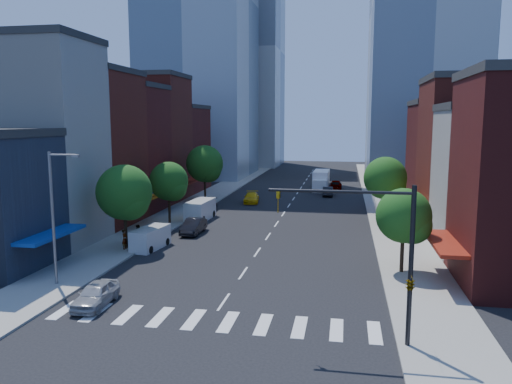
% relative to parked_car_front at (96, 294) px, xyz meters
% --- Properties ---
extents(ground, '(220.00, 220.00, 0.00)m').
position_rel_parked_car_front_xyz_m(ground, '(7.50, 2.00, -0.72)').
color(ground, black).
rests_on(ground, ground).
extents(sidewalk_left, '(5.00, 120.00, 0.15)m').
position_rel_parked_car_front_xyz_m(sidewalk_left, '(-5.00, 42.00, -0.65)').
color(sidewalk_left, gray).
rests_on(sidewalk_left, ground).
extents(sidewalk_right, '(5.00, 120.00, 0.15)m').
position_rel_parked_car_front_xyz_m(sidewalk_right, '(20.00, 42.00, -0.65)').
color(sidewalk_right, gray).
rests_on(sidewalk_right, ground).
extents(crosswalk, '(19.00, 3.00, 0.01)m').
position_rel_parked_car_front_xyz_m(crosswalk, '(7.50, -1.00, -0.72)').
color(crosswalk, silver).
rests_on(crosswalk, ground).
extents(bldg_left_1, '(12.00, 8.00, 18.00)m').
position_rel_parked_car_front_xyz_m(bldg_left_1, '(-13.50, 14.00, 8.28)').
color(bldg_left_1, silver).
rests_on(bldg_left_1, ground).
extents(bldg_left_2, '(12.00, 9.00, 16.00)m').
position_rel_parked_car_front_xyz_m(bldg_left_2, '(-13.50, 22.50, 7.28)').
color(bldg_left_2, '#5D1B16').
rests_on(bldg_left_2, ground).
extents(bldg_left_3, '(12.00, 8.00, 15.00)m').
position_rel_parked_car_front_xyz_m(bldg_left_3, '(-13.50, 31.00, 6.78)').
color(bldg_left_3, '#4D1413').
rests_on(bldg_left_3, ground).
extents(bldg_left_4, '(12.00, 9.00, 17.00)m').
position_rel_parked_car_front_xyz_m(bldg_left_4, '(-13.50, 39.50, 7.78)').
color(bldg_left_4, '#5D1B16').
rests_on(bldg_left_4, ground).
extents(bldg_left_5, '(12.00, 10.00, 13.00)m').
position_rel_parked_car_front_xyz_m(bldg_left_5, '(-13.50, 49.00, 5.78)').
color(bldg_left_5, '#4D1413').
rests_on(bldg_left_5, ground).
extents(bldg_right_2, '(12.00, 10.00, 15.00)m').
position_rel_parked_car_front_xyz_m(bldg_right_2, '(28.50, 26.00, 6.78)').
color(bldg_right_2, '#5D1B16').
rests_on(bldg_right_2, ground).
extents(bldg_right_3, '(12.00, 10.00, 13.00)m').
position_rel_parked_car_front_xyz_m(bldg_right_3, '(28.50, 36.00, 5.78)').
color(bldg_right_3, '#4D1413').
rests_on(bldg_right_3, ground).
extents(tower_ne, '(18.00, 20.00, 60.00)m').
position_rel_parked_car_front_xyz_m(tower_ne, '(27.50, 64.00, 29.28)').
color(tower_ne, '#9EA5AD').
rests_on(tower_ne, ground).
extents(tower_far_w, '(18.00, 18.00, 56.00)m').
position_rel_parked_car_front_xyz_m(tower_far_w, '(-10.50, 97.00, 27.28)').
color(tower_far_w, '#9EA5AD').
rests_on(tower_far_w, ground).
extents(traffic_signal, '(7.24, 2.24, 8.00)m').
position_rel_parked_car_front_xyz_m(traffic_signal, '(17.44, -2.50, 3.43)').
color(traffic_signal, black).
rests_on(traffic_signal, sidewalk_right).
extents(streetlight, '(2.25, 0.25, 9.00)m').
position_rel_parked_car_front_xyz_m(streetlight, '(-4.31, 3.00, 4.55)').
color(streetlight, slate).
rests_on(streetlight, sidewalk_left).
extents(tree_left_near, '(4.80, 4.80, 7.30)m').
position_rel_parked_car_front_xyz_m(tree_left_near, '(-3.85, 12.92, 4.14)').
color(tree_left_near, black).
rests_on(tree_left_near, sidewalk_left).
extents(tree_left_mid, '(4.20, 4.20, 6.65)m').
position_rel_parked_car_front_xyz_m(tree_left_mid, '(-3.85, 23.92, 3.80)').
color(tree_left_mid, black).
rests_on(tree_left_mid, sidewalk_left).
extents(tree_left_far, '(5.00, 5.00, 7.75)m').
position_rel_parked_car_front_xyz_m(tree_left_far, '(-3.85, 37.92, 4.48)').
color(tree_left_far, black).
rests_on(tree_left_far, sidewalk_left).
extents(tree_right_near, '(4.00, 4.00, 6.20)m').
position_rel_parked_car_front_xyz_m(tree_right_near, '(19.15, 9.92, 3.47)').
color(tree_right_near, black).
rests_on(tree_right_near, sidewalk_right).
extents(tree_right_far, '(4.60, 4.60, 7.20)m').
position_rel_parked_car_front_xyz_m(tree_right_far, '(19.15, 27.92, 4.14)').
color(tree_right_far, black).
rests_on(tree_right_far, sidewalk_right).
extents(parked_car_front, '(1.93, 4.33, 1.45)m').
position_rel_parked_car_front_xyz_m(parked_car_front, '(0.00, 0.00, 0.00)').
color(parked_car_front, '#A2A3A7').
rests_on(parked_car_front, ground).
extents(parked_car_second, '(1.63, 4.60, 1.51)m').
position_rel_parked_car_front_xyz_m(parked_car_second, '(0.00, 19.87, 0.03)').
color(parked_car_second, black).
rests_on(parked_car_second, ground).
extents(parked_car_third, '(2.73, 5.08, 1.35)m').
position_rel_parked_car_front_xyz_m(parked_car_third, '(-2.00, 30.95, -0.05)').
color(parked_car_third, '#999999').
rests_on(parked_car_third, ground).
extents(parked_car_rear, '(2.48, 5.37, 1.52)m').
position_rel_parked_car_front_xyz_m(parked_car_rear, '(-2.00, 31.44, 0.04)').
color(parked_car_rear, black).
rests_on(parked_car_rear, ground).
extents(cargo_van_near, '(2.31, 4.61, 1.88)m').
position_rel_parked_car_front_xyz_m(cargo_van_near, '(-2.01, 13.49, 0.21)').
color(cargo_van_near, silver).
rests_on(cargo_van_near, ground).
extents(cargo_van_far, '(2.39, 5.33, 2.22)m').
position_rel_parked_car_front_xyz_m(cargo_van_far, '(-1.43, 26.85, 0.38)').
color(cargo_van_far, silver).
rests_on(cargo_van_far, ground).
extents(taxi, '(2.57, 5.05, 1.40)m').
position_rel_parked_car_front_xyz_m(taxi, '(2.16, 39.47, -0.02)').
color(taxi, '#E2B50B').
rests_on(taxi, ground).
extents(traffic_car_oncoming, '(1.52, 4.25, 1.40)m').
position_rel_parked_car_front_xyz_m(traffic_car_oncoming, '(12.28, 47.57, -0.03)').
color(traffic_car_oncoming, black).
rests_on(traffic_car_oncoming, ground).
extents(traffic_car_far, '(1.98, 4.80, 1.63)m').
position_rel_parked_car_front_xyz_m(traffic_car_far, '(13.27, 54.58, 0.09)').
color(traffic_car_far, '#999999').
rests_on(traffic_car_far, ground).
extents(box_truck, '(2.57, 7.85, 3.14)m').
position_rel_parked_car_front_xyz_m(box_truck, '(10.93, 53.58, 0.76)').
color(box_truck, white).
rests_on(box_truck, ground).
extents(pedestrian_near, '(0.45, 0.65, 1.72)m').
position_rel_parked_car_front_xyz_m(pedestrian_near, '(-3.91, 12.52, 0.28)').
color(pedestrian_near, '#999999').
rests_on(pedestrian_near, sidewalk_left).
extents(pedestrian_far, '(0.92, 1.05, 1.83)m').
position_rel_parked_car_front_xyz_m(pedestrian_far, '(-3.38, 14.05, 0.34)').
color(pedestrian_far, '#999999').
rests_on(pedestrian_far, sidewalk_left).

